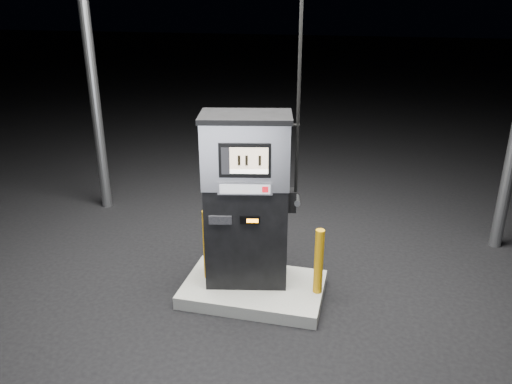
# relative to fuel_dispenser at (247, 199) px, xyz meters

# --- Properties ---
(ground) EXTENTS (80.00, 80.00, 0.00)m
(ground) POSITION_rel_fuel_dispenser_xyz_m (0.10, -0.10, -1.16)
(ground) COLOR black
(ground) RESTS_ON ground
(pump_island) EXTENTS (1.60, 1.00, 0.15)m
(pump_island) POSITION_rel_fuel_dispenser_xyz_m (0.10, -0.10, -1.09)
(pump_island) COLOR slate
(pump_island) RESTS_ON ground
(fuel_dispenser) EXTENTS (1.14, 0.77, 4.09)m
(fuel_dispenser) POSITION_rel_fuel_dispenser_xyz_m (0.00, 0.00, 0.00)
(fuel_dispenser) COLOR black
(fuel_dispenser) RESTS_ON pump_island
(bollard_left) EXTENTS (0.12, 0.12, 0.85)m
(bollard_left) POSITION_rel_fuel_dispenser_xyz_m (-0.45, -0.08, -0.59)
(bollard_left) COLOR #C6870B
(bollard_left) RESTS_ON pump_island
(bollard_right) EXTENTS (0.12, 0.12, 0.77)m
(bollard_right) POSITION_rel_fuel_dispenser_xyz_m (0.84, -0.09, -0.63)
(bollard_right) COLOR #C6870B
(bollard_right) RESTS_ON pump_island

